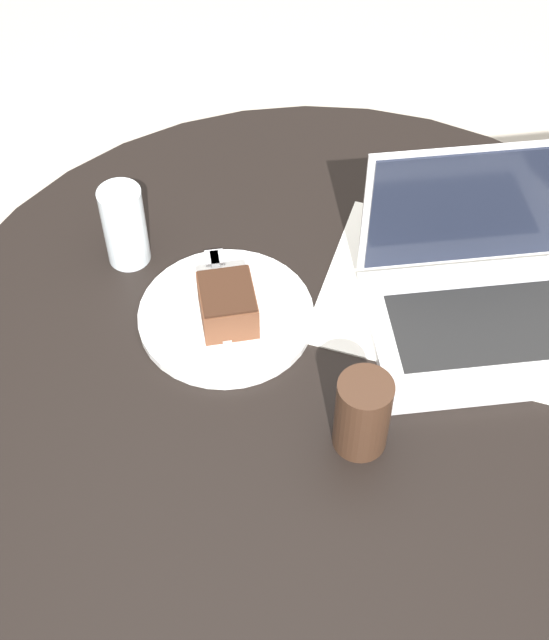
# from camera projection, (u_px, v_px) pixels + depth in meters

# --- Properties ---
(ground_plane) EXTENTS (12.00, 12.00, 0.00)m
(ground_plane) POSITION_uv_depth(u_px,v_px,m) (308.00, 586.00, 1.72)
(ground_plane) COLOR #B7AD9E
(dining_table) EXTENTS (1.08, 1.08, 0.72)m
(dining_table) POSITION_uv_depth(u_px,v_px,m) (320.00, 423.00, 1.28)
(dining_table) COLOR black
(dining_table) RESTS_ON ground_plane
(paper_document) EXTENTS (0.44, 0.34, 0.00)m
(paper_document) POSITION_uv_depth(u_px,v_px,m) (472.00, 300.00, 1.23)
(paper_document) COLOR white
(paper_document) RESTS_ON dining_table
(plate) EXTENTS (0.24, 0.24, 0.01)m
(plate) POSITION_uv_depth(u_px,v_px,m) (226.00, 316.00, 1.20)
(plate) COLOR white
(plate) RESTS_ON dining_table
(cake_slice) EXTENTS (0.10, 0.10, 0.06)m
(cake_slice) POSITION_uv_depth(u_px,v_px,m) (228.00, 304.00, 1.17)
(cake_slice) COLOR brown
(cake_slice) RESTS_ON plate
(fork) EXTENTS (0.07, 0.17, 0.00)m
(fork) POSITION_uv_depth(u_px,v_px,m) (219.00, 285.00, 1.23)
(fork) COLOR silver
(fork) RESTS_ON plate
(coffee_glass) EXTENTS (0.07, 0.07, 0.11)m
(coffee_glass) POSITION_uv_depth(u_px,v_px,m) (362.00, 414.00, 1.04)
(coffee_glass) COLOR #3D2619
(coffee_glass) RESTS_ON dining_table
(water_glass) EXTENTS (0.06, 0.06, 0.12)m
(water_glass) POSITION_uv_depth(u_px,v_px,m) (124.00, 226.00, 1.23)
(water_glass) COLOR silver
(water_glass) RESTS_ON dining_table
(laptop) EXTENTS (0.36, 0.31, 0.22)m
(laptop) POSITION_uv_depth(u_px,v_px,m) (483.00, 297.00, 1.18)
(laptop) COLOR silver
(laptop) RESTS_ON dining_table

